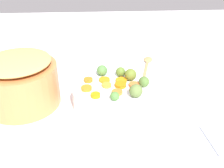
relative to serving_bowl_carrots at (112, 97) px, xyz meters
name	(u,v)px	position (x,y,z in m)	size (l,w,h in m)	color
tabletop	(108,102)	(-0.01, 0.04, -0.05)	(2.40, 2.40, 0.02)	white
serving_bowl_carrots	(112,97)	(0.00, 0.00, 0.00)	(0.26, 0.26, 0.08)	white
metal_pot	(21,85)	(-0.31, 0.04, 0.03)	(0.25, 0.25, 0.14)	#D27A44
stuffing_mound	(16,62)	(-0.31, 0.04, 0.12)	(0.22, 0.22, 0.03)	tan
carrot_slice_0	(104,80)	(-0.02, 0.04, 0.04)	(0.04, 0.04, 0.01)	orange
carrot_slice_1	(121,80)	(0.03, 0.03, 0.04)	(0.04, 0.04, 0.01)	orange
carrot_slice_2	(95,95)	(-0.05, -0.06, 0.05)	(0.03, 0.03, 0.01)	orange
carrot_slice_3	(117,92)	(0.01, -0.04, 0.04)	(0.03, 0.03, 0.01)	orange
carrot_slice_4	(120,85)	(0.03, 0.00, 0.05)	(0.04, 0.04, 0.01)	orange
carrot_slice_5	(88,80)	(-0.08, 0.04, 0.05)	(0.03, 0.03, 0.01)	orange
carrot_slice_6	(107,85)	(-0.02, 0.00, 0.04)	(0.03, 0.03, 0.01)	orange
carrot_slice_7	(86,88)	(-0.08, -0.01, 0.05)	(0.04, 0.04, 0.01)	orange
carrot_slice_8	(134,85)	(0.07, 0.00, 0.05)	(0.04, 0.04, 0.01)	orange
brussels_sprout_0	(144,82)	(0.11, 0.00, 0.06)	(0.04, 0.04, 0.04)	#4D6D31
brussels_sprout_1	(102,70)	(-0.03, 0.08, 0.06)	(0.04, 0.04, 0.04)	#4D7D3E
brussels_sprout_2	(121,72)	(0.03, 0.07, 0.06)	(0.03, 0.03, 0.03)	#54712A
brussels_sprout_3	(115,96)	(0.00, -0.08, 0.05)	(0.03, 0.03, 0.03)	#4A7D37
brussels_sprout_4	(131,75)	(0.07, 0.04, 0.06)	(0.04, 0.04, 0.04)	olive
brussels_sprout_5	(136,91)	(0.07, -0.06, 0.06)	(0.04, 0.04, 0.04)	#5B7339
wooden_spoon	(147,65)	(0.17, 0.30, -0.04)	(0.11, 0.30, 0.01)	#A98452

